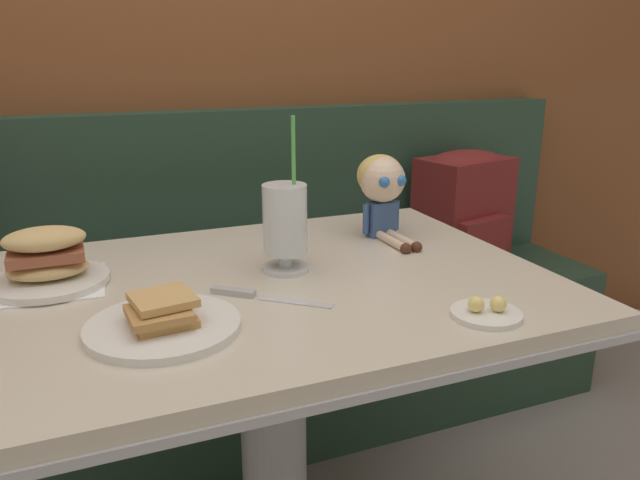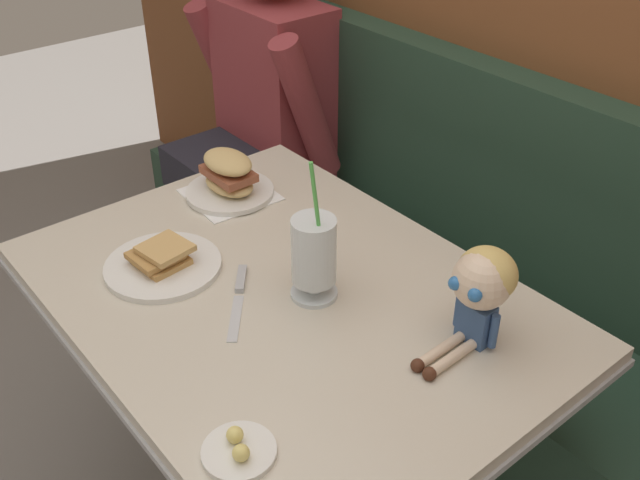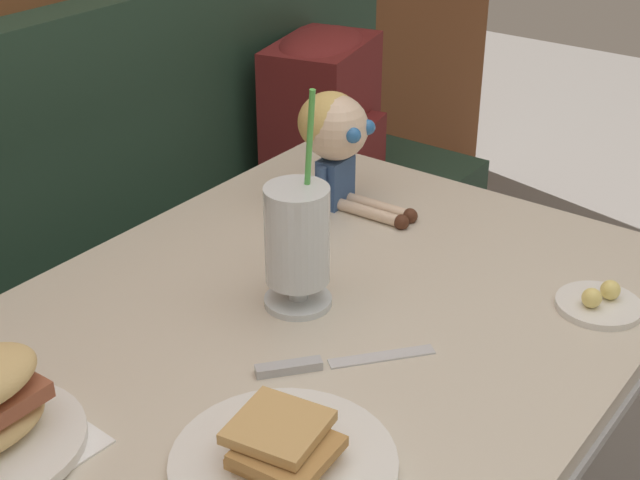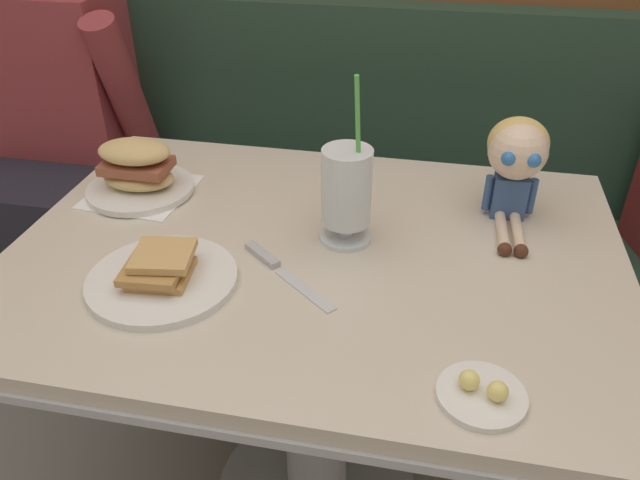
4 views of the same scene
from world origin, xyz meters
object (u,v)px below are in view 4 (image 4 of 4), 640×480
toast_plate (162,276)px  sandwich_plate (138,173)px  milkshake_glass (347,192)px  seated_doll (517,156)px  butter_knife (274,264)px  diner_patron (55,100)px  butter_saucer (482,393)px

toast_plate → sandwich_plate: size_ratio=1.14×
milkshake_glass → seated_doll: bearing=26.4°
toast_plate → butter_knife: toast_plate is taller
toast_plate → seated_doll: seated_doll is taller
toast_plate → milkshake_glass: 0.35m
butter_knife → diner_patron: size_ratio=0.24×
toast_plate → seated_doll: (0.57, 0.34, 0.11)m
toast_plate → butter_saucer: 0.54m
butter_saucer → sandwich_plate: bearing=147.4°
toast_plate → seated_doll: size_ratio=1.14×
butter_saucer → butter_knife: bearing=145.7°
milkshake_glass → diner_patron: diner_patron is taller
milkshake_glass → butter_knife: milkshake_glass is taller
butter_saucer → seated_doll: bearing=83.5°
sandwich_plate → diner_patron: size_ratio=0.27×
butter_saucer → milkshake_glass: bearing=124.7°
milkshake_glass → butter_knife: (-0.11, -0.11, -0.09)m
butter_knife → seated_doll: seated_doll is taller
milkshake_glass → butter_saucer: milkshake_glass is taller
toast_plate → diner_patron: (-0.64, 0.73, -0.01)m
butter_saucer → diner_patron: size_ratio=0.15×
butter_saucer → butter_knife: 0.42m
seated_doll → milkshake_glass: bearing=-153.6°
diner_patron → butter_saucer: bearing=-37.4°
sandwich_plate → diner_patron: bearing=136.4°
seated_doll → diner_patron: 1.28m
toast_plate → sandwich_plate: 0.33m
toast_plate → butter_saucer: size_ratio=2.08×
toast_plate → milkshake_glass: (0.28, 0.19, 0.08)m
toast_plate → sandwich_plate: (-0.17, 0.29, 0.03)m
butter_saucer → seated_doll: seated_doll is taller
toast_plate → butter_saucer: toast_plate is taller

